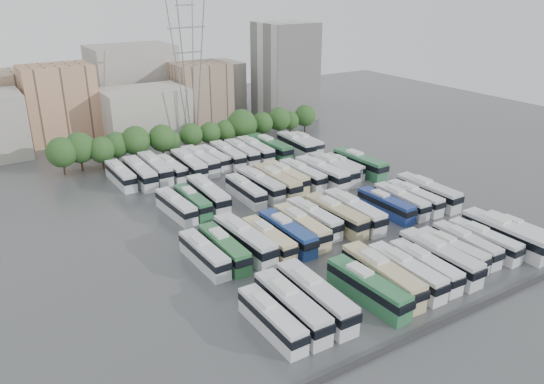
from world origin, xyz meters
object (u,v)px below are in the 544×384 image
bus_r0_s0 (272,319)px  bus_r2_s5 (246,190)px  bus_r1_s12 (414,197)px  bus_r3_s10 (270,148)px  bus_r2_s11 (333,169)px  bus_r0_s10 (466,244)px  bus_r2_s8 (286,177)px  bus_r3_s0 (121,175)px  bus_r2_s9 (302,174)px  bus_r3_s7 (228,155)px  bus_r3_s8 (242,152)px  bus_r2_s2 (193,201)px  apartment_tower (285,71)px  bus_r1_s2 (245,240)px  bus_r1_s3 (269,239)px  bus_r2_s1 (176,206)px  bus_r0_s4 (368,287)px  bus_r1_s5 (301,226)px  electricity_pylon (188,63)px  bus_r3_s9 (255,150)px  bus_r0_s8 (439,257)px  bus_r3_s4 (189,164)px  bus_r0_s1 (292,306)px  bus_r0_s5 (382,275)px  bus_r2_s7 (277,181)px  bus_r3_s12 (296,144)px  bus_r0_s13 (518,232)px  bus_r2_s6 (260,184)px  bus_r1_s7 (335,215)px  bus_r3_s1 (140,173)px  bus_r1_s1 (224,248)px  bus_r3_s2 (155,168)px  bus_r1_s6 (314,218)px  bus_r0_s11 (484,240)px  bus_r1_s11 (401,201)px  bus_r2_s10 (321,173)px  bus_r0_s2 (316,296)px  bus_r2_s3 (208,194)px  bus_r2_s12 (343,166)px  bus_r3_s13 (306,143)px  bus_r1_s10 (386,205)px  bus_r3_s3 (171,168)px  bus_r1_s0 (204,254)px  bus_r1_s4 (287,233)px  bus_r0_s9 (451,250)px  bus_r2_s13 (360,163)px  bus_r0_s12 (505,234)px  bus_r3_s6 (213,158)px

bus_r0_s0 → bus_r2_s5: bus_r2_s5 is taller
bus_r1_s12 → bus_r3_s10: 37.47m
bus_r2_s11 → bus_r1_s12: bearing=-77.5°
bus_r0_s10 → bus_r2_s8: size_ratio=0.91×
bus_r3_s0 → bus_r3_s10: (33.14, -0.73, 0.26)m
bus_r2_s11 → bus_r2_s9: bearing=174.6°
bus_r3_s7 → bus_r3_s8: bus_r3_s7 is taller
bus_r0_s0 → bus_r2_s2: 36.01m
apartment_tower → bus_r3_s7: (-32.53, -27.35, -11.06)m
bus_r1_s2 → bus_r1_s3: size_ratio=1.16×
bus_r3_s0 → bus_r2_s1: bearing=-81.1°
bus_r0_s4 → bus_r1_s5: size_ratio=1.02×
electricity_pylon → bus_r3_s9: electricity_pylon is taller
bus_r0_s8 → bus_r3_s4: size_ratio=0.97×
bus_r0_s1 → bus_r1_s5: size_ratio=1.03×
bus_r0_s5 → bus_r2_s7: size_ratio=1.03×
bus_r3_s7 → bus_r3_s8: (3.49, 0.10, -0.05)m
bus_r0_s10 → bus_r3_s12: size_ratio=0.88×
bus_r0_s13 → bus_r2_s6: bearing=119.5°
bus_r1_s7 → bus_r2_s1: 26.31m
bus_r3_s1 → bus_r2_s6: bearing=-46.5°
bus_r2_s1 → bus_r2_s11: bus_r2_s11 is taller
bus_r1_s1 → bus_r3_s2: 37.09m
bus_r1_s6 → bus_r0_s11: bearing=-50.2°
bus_r2_s11 → bus_r1_s11: bearing=-86.9°
bus_r2_s10 → bus_r3_s9: bus_r2_s10 is taller
bus_r0_s0 → electricity_pylon: bearing=72.0°
bus_r0_s2 → bus_r2_s3: (3.12, 35.64, -0.04)m
bus_r0_s2 → bus_r2_s12: (32.91, 35.38, -0.36)m
bus_r2_s10 → bus_r3_s13: bearing=60.4°
bus_r1_s10 → bus_r3_s3: (-23.33, 36.30, -0.02)m
bus_r1_s3 → bus_r3_s7: (12.96, 37.66, 0.16)m
bus_r3_s7 → bus_r0_s1: bearing=-108.3°
bus_r0_s4 → bus_r1_s0: bearing=122.5°
bus_r1_s7 → bus_r2_s2: size_ratio=1.17×
bus_r1_s11 → bus_r3_s3: 45.15m
bus_r1_s4 → bus_r3_s8: bearing=70.3°
bus_r1_s0 → bus_r1_s12: bus_r1_s12 is taller
bus_r0_s9 → bus_r1_s1: size_ratio=0.93×
bus_r3_s3 → bus_r2_s13: bearing=-30.3°
bus_r3_s10 → bus_r2_s7: bearing=-121.2°
bus_r0_s12 → bus_r2_s3: 47.79m
bus_r0_s10 → bus_r0_s13: bus_r0_s13 is taller
bus_r2_s2 → bus_r2_s11: (29.85, -0.31, 0.32)m
bus_r0_s5 → bus_r2_s8: (9.76, 36.72, -0.18)m
bus_r1_s5 → bus_r2_s13: bearing=34.4°
apartment_tower → bus_r3_s6: size_ratio=2.26×
bus_r0_s4 → bus_r1_s11: bus_r0_s4 is taller
bus_r3_s8 → bus_r3_s12: size_ratio=0.97×
bus_r0_s13 → bus_r2_s3: 49.92m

